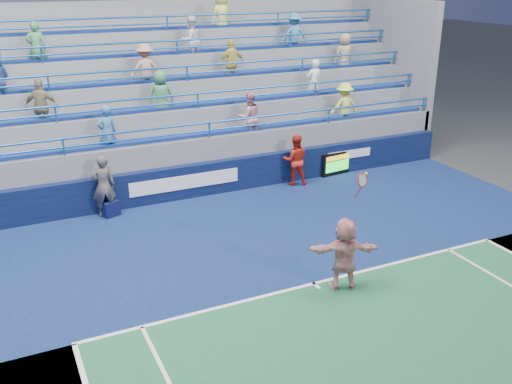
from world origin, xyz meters
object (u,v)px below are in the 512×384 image
judge_chair (109,207)px  line_judge (103,186)px  ball_girl (295,160)px  tennis_player (344,254)px  serve_speed_board (336,164)px

judge_chair → line_judge: bearing=-176.2°
line_judge → ball_girl: line_judge is taller
tennis_player → ball_girl: size_ratio=1.59×
tennis_player → ball_girl: tennis_player is taller
judge_chair → ball_girl: 6.36m
serve_speed_board → tennis_player: bearing=-121.5°
tennis_player → line_judge: 7.71m
judge_chair → line_judge: (-0.10, -0.01, 0.68)m
ball_girl → tennis_player: bearing=92.0°
serve_speed_board → tennis_player: size_ratio=0.43×
serve_speed_board → judge_chair: (-8.14, -0.21, -0.14)m
judge_chair → tennis_player: (4.01, -6.53, 0.60)m
ball_girl → serve_speed_board: bearing=-151.5°
serve_speed_board → tennis_player: (-4.13, -6.74, 0.45)m
judge_chair → ball_girl: ball_girl is taller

